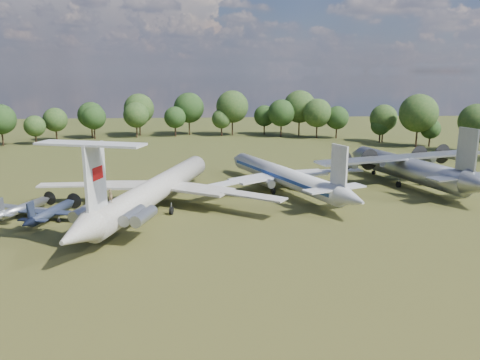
{
  "coord_description": "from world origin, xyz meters",
  "views": [
    {
      "loc": [
        2.14,
        -73.7,
        21.47
      ],
      "look_at": [
        7.36,
        -3.25,
        5.0
      ],
      "focal_mm": 35.0,
      "sensor_mm": 36.0,
      "label": 1
    }
  ],
  "objects_px": {
    "il62_airliner": "(157,193)",
    "person_on_il62": "(110,195)",
    "tu104_jet": "(283,179)",
    "an12_transport": "(407,171)",
    "small_prop_west": "(51,214)",
    "small_prop_northwest": "(23,210)"
  },
  "relations": [
    {
      "from": "il62_airliner",
      "to": "tu104_jet",
      "type": "bearing_deg",
      "value": 42.12
    },
    {
      "from": "il62_airliner",
      "to": "tu104_jet",
      "type": "relative_size",
      "value": 1.18
    },
    {
      "from": "tu104_jet",
      "to": "small_prop_west",
      "type": "xyz_separation_m",
      "value": [
        -36.66,
        -15.03,
        -1.22
      ]
    },
    {
      "from": "person_on_il62",
      "to": "il62_airliner",
      "type": "bearing_deg",
      "value": -75.07
    },
    {
      "from": "il62_airliner",
      "to": "person_on_il62",
      "type": "relative_size",
      "value": 30.0
    },
    {
      "from": "tu104_jet",
      "to": "person_on_il62",
      "type": "xyz_separation_m",
      "value": [
        -26.12,
        -24.11,
        3.87
      ]
    },
    {
      "from": "tu104_jet",
      "to": "an12_transport",
      "type": "distance_m",
      "value": 24.67
    },
    {
      "from": "small_prop_northwest",
      "to": "tu104_jet",
      "type": "bearing_deg",
      "value": 38.3
    },
    {
      "from": "il62_airliner",
      "to": "small_prop_northwest",
      "type": "height_order",
      "value": "il62_airliner"
    },
    {
      "from": "tu104_jet",
      "to": "small_prop_west",
      "type": "height_order",
      "value": "tu104_jet"
    },
    {
      "from": "an12_transport",
      "to": "small_prop_west",
      "type": "height_order",
      "value": "an12_transport"
    },
    {
      "from": "il62_airliner",
      "to": "small_prop_northwest",
      "type": "distance_m",
      "value": 20.15
    },
    {
      "from": "an12_transport",
      "to": "tu104_jet",
      "type": "bearing_deg",
      "value": 170.32
    },
    {
      "from": "tu104_jet",
      "to": "an12_transport",
      "type": "height_order",
      "value": "an12_transport"
    },
    {
      "from": "tu104_jet",
      "to": "small_prop_west",
      "type": "distance_m",
      "value": 39.64
    },
    {
      "from": "il62_airliner",
      "to": "an12_transport",
      "type": "relative_size",
      "value": 1.29
    },
    {
      "from": "tu104_jet",
      "to": "small_prop_northwest",
      "type": "xyz_separation_m",
      "value": [
        -41.72,
        -12.18,
        -1.29
      ]
    },
    {
      "from": "small_prop_west",
      "to": "small_prop_northwest",
      "type": "bearing_deg",
      "value": 165.59
    },
    {
      "from": "an12_transport",
      "to": "person_on_il62",
      "type": "relative_size",
      "value": 23.26
    },
    {
      "from": "il62_airliner",
      "to": "an12_transport",
      "type": "xyz_separation_m",
      "value": [
        46.23,
        12.99,
        0.11
      ]
    },
    {
      "from": "an12_transport",
      "to": "small_prop_west",
      "type": "relative_size",
      "value": 2.89
    },
    {
      "from": "il62_airliner",
      "to": "an12_transport",
      "type": "height_order",
      "value": "an12_transport"
    }
  ]
}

